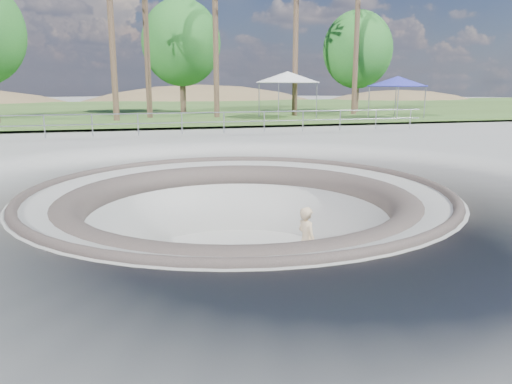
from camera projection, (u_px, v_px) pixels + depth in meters
The scene contains 11 objects.
ground at pixel (238, 191), 12.11m from camera, with size 180.00×180.00×0.00m, color gray.
skate_bowl at pixel (239, 262), 12.50m from camera, with size 14.00×14.00×4.10m.
grass_strip at pixel (154, 109), 44.17m from camera, with size 180.00×36.00×0.12m.
distant_hills at pixel (174, 153), 68.56m from camera, with size 103.20×45.00×28.60m.
safety_railing at pixel (182, 123), 23.29m from camera, with size 25.00×0.06×1.03m.
skateboard at pixel (306, 275), 11.63m from camera, with size 0.89×0.56×0.09m.
skater at pixel (307, 241), 11.45m from camera, with size 0.60×0.39×1.64m, color tan.
canopy_white at pixel (288, 77), 32.33m from camera, with size 5.77×5.77×2.97m.
canopy_blue at pixel (398, 81), 32.16m from camera, with size 5.05×5.05×2.67m.
bushy_tree_mid at pixel (181, 43), 37.18m from camera, with size 5.87×5.34×8.47m.
bushy_tree_right at pixel (358, 50), 38.24m from camera, with size 5.38×4.89×7.76m.
Camera 1 is at (-2.59, -11.55, 2.59)m, focal length 35.00 mm.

